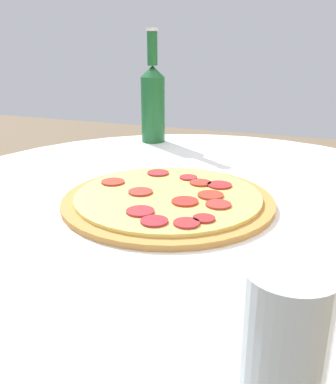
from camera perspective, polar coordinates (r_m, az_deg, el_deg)
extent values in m
cylinder|color=white|center=(0.95, 2.92, -21.46)|extent=(0.07, 0.07, 0.68)
cylinder|color=white|center=(0.77, 3.37, -1.34)|extent=(1.04, 1.04, 0.02)
cylinder|color=#B77F3D|center=(0.73, 0.00, -1.11)|extent=(0.36, 0.36, 0.01)
cylinder|color=#EACC60|center=(0.72, 0.00, -0.52)|extent=(0.32, 0.32, 0.01)
cylinder|color=maroon|center=(0.77, 6.90, 0.94)|extent=(0.04, 0.04, 0.00)
cylinder|color=maroon|center=(0.83, -1.33, 2.57)|extent=(0.04, 0.04, 0.00)
cylinder|color=maroon|center=(0.61, 2.49, -4.16)|extent=(0.04, 0.04, 0.00)
cylinder|color=maroon|center=(0.80, 2.73, 1.95)|extent=(0.03, 0.03, 0.00)
cylinder|color=maroon|center=(0.61, -1.84, -3.90)|extent=(0.04, 0.04, 0.00)
cylinder|color=#9D2F29|center=(0.68, 6.73, -1.66)|extent=(0.04, 0.04, 0.00)
cylinder|color=#A22E1F|center=(0.78, -7.35, 1.35)|extent=(0.04, 0.04, 0.00)
cylinder|color=#A92720|center=(0.69, 2.28, -1.26)|extent=(0.04, 0.04, 0.00)
cylinder|color=maroon|center=(0.65, -3.72, -2.57)|extent=(0.04, 0.04, 0.00)
cylinder|color=maroon|center=(0.62, 4.82, -3.53)|extent=(0.03, 0.03, 0.00)
cylinder|color=maroon|center=(0.72, 5.69, -0.42)|extent=(0.04, 0.04, 0.00)
cylinder|color=maroon|center=(0.73, -3.69, 0.03)|extent=(0.04, 0.04, 0.00)
cylinder|color=maroon|center=(0.78, 4.34, 1.24)|extent=(0.04, 0.04, 0.00)
cylinder|color=#195628|center=(1.16, -2.01, 10.89)|extent=(0.06, 0.06, 0.17)
cone|color=#195628|center=(1.15, -2.08, 15.80)|extent=(0.06, 0.06, 0.03)
cylinder|color=#195628|center=(1.14, -2.11, 18.58)|extent=(0.03, 0.03, 0.08)
cylinder|color=silver|center=(1.14, -2.14, 20.85)|extent=(0.03, 0.03, 0.01)
cylinder|color=silver|center=(0.33, 15.14, -19.52)|extent=(0.06, 0.06, 0.12)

